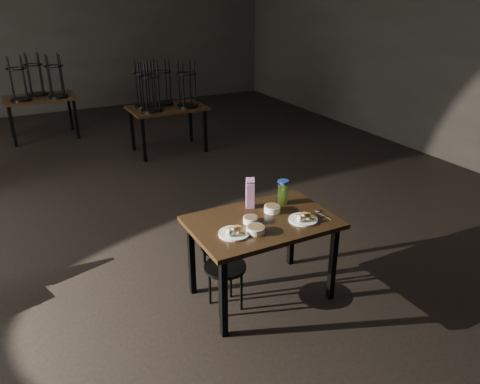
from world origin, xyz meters
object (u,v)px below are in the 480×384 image
main_table (262,228)px  bentwood_chair (223,259)px  juice_carton (250,194)px  water_bottle (283,192)px

main_table → bentwood_chair: bearing=170.6°
juice_carton → bentwood_chair: (-0.37, -0.21, -0.44)m
main_table → bentwood_chair: size_ratio=1.61×
juice_carton → water_bottle: 0.30m
main_table → water_bottle: (0.33, 0.21, 0.19)m
main_table → water_bottle: 0.43m
juice_carton → water_bottle: bearing=-11.9°
juice_carton → bentwood_chair: 0.61m
main_table → bentwood_chair: (-0.34, 0.06, -0.23)m
main_table → water_bottle: size_ratio=5.49×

